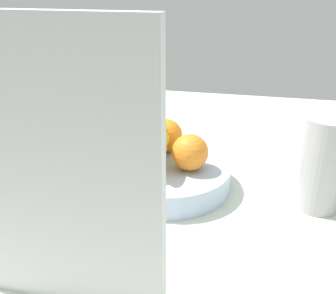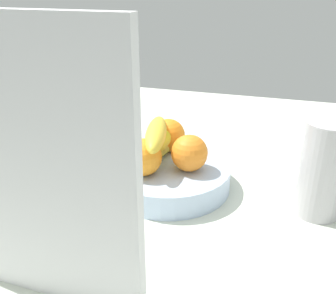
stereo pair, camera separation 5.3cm
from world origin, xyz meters
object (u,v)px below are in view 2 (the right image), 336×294
Objects in this scene: orange_front_right at (168,135)px; thermos_tumbler at (323,169)px; orange_center at (143,157)px; banana_bunch at (154,143)px; fruit_bowl at (168,176)px; cutting_board at (29,172)px; orange_front_left at (189,153)px.

orange_front_right is 0.41× the size of thermos_tumbler.
orange_center is 0.39× the size of banana_bunch.
banana_bunch reaches higher than fruit_bowl.
cutting_board reaches higher than banana_bunch.
thermos_tumbler reaches higher than orange_front_left.
banana_bunch is at bearing -2.93° from thermos_tumbler.
orange_front_right is 40.07cm from cutting_board.
orange_front_right is at bearing -98.37° from banana_bunch.
orange_front_right is 0.20× the size of cutting_board.
cutting_board is at bearing 82.30° from orange_front_right.
thermos_tumbler reaches higher than orange_center.
orange_front_left and orange_center have the same top height.
orange_center is at bearing 6.73° from thermos_tumbler.
orange_front_right is at bearing -96.47° from cutting_board.
banana_bunch is at bearing -94.27° from orange_center.
fruit_bowl is 9.27cm from orange_front_right.
fruit_bowl is at bearing -2.28° from thermos_tumbler.
orange_front_right is 11.78cm from orange_center.
fruit_bowl is at bearing 106.44° from orange_front_right.
orange_center is at bearing 83.49° from orange_front_right.
orange_front_right reaches higher than fruit_bowl.
thermos_tumbler is (-31.60, -3.73, 0.39)cm from orange_center.
orange_center is at bearing 85.73° from banana_bunch.
cutting_board is (7.23, 31.66, 15.65)cm from fruit_bowl.
thermos_tumbler is (-28.24, 1.12, 6.29)cm from fruit_bowl.
fruit_bowl is 28.95cm from thermos_tumbler.
fruit_bowl is at bearing 170.90° from banana_bunch.
orange_front_right is 6.48cm from banana_bunch.
fruit_bowl is 0.69× the size of cutting_board.
cutting_board is at bearing 69.44° from orange_front_left.
orange_center is 28.79cm from cutting_board.
orange_front_left is 0.41× the size of thermos_tumbler.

